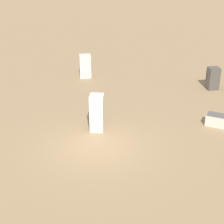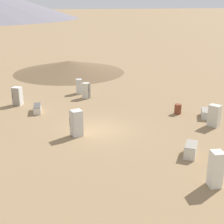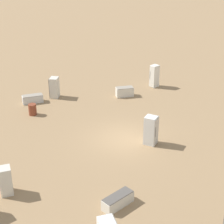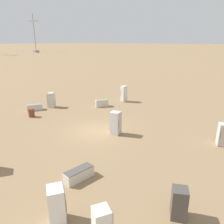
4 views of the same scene
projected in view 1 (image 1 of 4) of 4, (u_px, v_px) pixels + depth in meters
The scene contains 5 objects.
ground_plane at pixel (97, 146), 17.24m from camera, with size 1000.00×1000.00×0.00m, color #937551.
discarded_fridge_0 at pixel (213, 78), 23.52m from camera, with size 0.86×0.89×1.40m.
discarded_fridge_5 at pixel (223, 121), 18.93m from camera, with size 0.87×1.73×0.61m.
discarded_fridge_6 at pixel (85, 66), 25.43m from camera, with size 0.82×0.94×1.61m.
discarded_fridge_11 at pixel (97, 113), 18.38m from camera, with size 0.85×0.78×1.86m.
Camera 1 is at (-14.32, -4.37, 8.73)m, focal length 60.00 mm.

